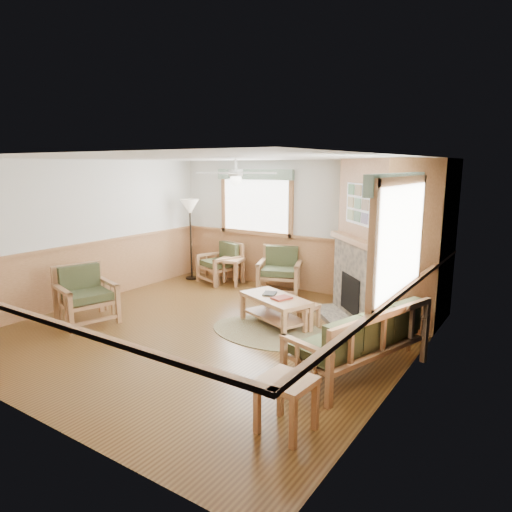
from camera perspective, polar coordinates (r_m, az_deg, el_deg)
The scene contains 24 objects.
floor at distance 7.39m, azimuth -5.67°, elevation -9.38°, with size 6.00×6.00×0.01m, color #563818.
ceiling at distance 6.91m, azimuth -6.12°, elevation 12.10°, with size 6.00×6.00×0.01m, color white.
wall_back at distance 9.50m, azimuth 5.69°, elevation 3.71°, with size 6.00×0.02×2.70m, color silver.
wall_front at distance 5.14m, azimuth -27.69°, elevation -4.06°, with size 6.00×0.02×2.70m, color silver.
wall_left at distance 9.21m, azimuth -20.49°, elevation 2.80°, with size 0.02×6.00×2.70m, color silver.
wall_right at distance 5.65m, azimuth 18.36°, elevation -2.03°, with size 0.02×6.00×2.70m, color silver.
wainscot at distance 7.21m, azimuth -5.76°, elevation -5.25°, with size 6.00×6.00×1.10m, color #A16C41, non-canonical shape.
fireplace at distance 7.84m, azimuth 15.70°, elevation 1.74°, with size 2.20×2.20×2.70m, color #A16C41, non-canonical shape.
window_back at distance 9.95m, azimuth 0.01°, elevation 10.92°, with size 1.90×0.16×1.50m, color white, non-canonical shape.
window_right at distance 5.33m, azimuth 18.15°, elevation 10.04°, with size 0.16×1.90×1.50m, color white, non-canonical shape.
ceiling_fan at distance 6.97m, azimuth -2.56°, elevation 11.81°, with size 1.24×1.24×0.36m, color white, non-canonical shape.
sofa at distance 5.97m, azimuth 12.67°, elevation -10.08°, with size 0.80×1.94×0.89m, color #A5764D, non-canonical shape.
armchair_back_left at distance 10.26m, azimuth -4.55°, elevation -0.85°, with size 0.79×0.79×0.89m, color #A5764D, non-canonical shape.
armchair_back_right at distance 9.39m, azimuth 3.00°, elevation -1.80°, with size 0.84×0.84×0.94m, color #A5764D, non-canonical shape.
armchair_left at distance 8.13m, azimuth -20.48°, elevation -4.58°, with size 0.84×0.84×0.94m, color #A5764D, non-canonical shape.
coffee_table at distance 7.53m, azimuth 2.41°, elevation -6.90°, with size 1.23×0.61×0.49m, color #A5764D, non-canonical shape.
end_table_chairs at distance 10.06m, azimuth -3.21°, elevation -1.97°, with size 0.52×0.50×0.58m, color #A5764D, non-canonical shape.
end_table_sofa at distance 4.72m, azimuth 3.83°, elevation -18.08°, with size 0.50×0.48×0.56m, color #A5764D, non-canonical shape.
footstool at distance 7.48m, azimuth 5.78°, elevation -7.48°, with size 0.45×0.45×0.39m, color #A5764D, non-canonical shape.
braided_rug at distance 7.30m, azimuth 1.85°, elevation -9.49°, with size 2.03×2.03×0.01m, color brown.
floor_lamp_left at distance 10.56m, azimuth -8.16°, elevation 2.07°, with size 0.42×0.42×1.85m, color black, non-canonical shape.
floor_lamp_right at distance 7.11m, azimuth 17.33°, elevation -4.36°, with size 0.34×0.34×1.48m, color black, non-canonical shape.
book_red at distance 7.34m, azimuth 3.23°, elevation -5.15°, with size 0.22×0.30×0.03m, color maroon.
book_dark at distance 7.58m, azimuth 1.73°, elevation -4.62°, with size 0.20×0.27×0.03m, color black.
Camera 1 is at (4.40, -5.33, 2.60)m, focal length 32.00 mm.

